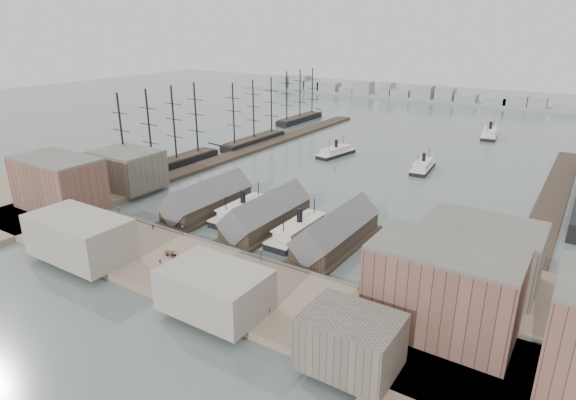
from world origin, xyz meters
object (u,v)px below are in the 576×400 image
Objects in this scene: ferry_docked_west at (243,210)px; horse_cart_left at (114,232)px; tram at (386,314)px; horse_cart_center at (172,255)px; horse_cart_right at (244,287)px.

ferry_docked_west reaches higher than horse_cart_left.
tram is at bearing -28.01° from ferry_docked_west.
horse_cart_left is 27.08m from horse_cart_center.
ferry_docked_west reaches higher than horse_cart_right.
tram is 35.43m from horse_cart_right.
tram is at bearing -99.85° from horse_cart_center.
horse_cart_left is (-90.07, -1.66, -1.12)m from tram.
horse_cart_right is at bearing -166.80° from tram.
tram is 2.19× the size of horse_cart_center.
horse_cart_right reaches higher than horse_cart_center.
horse_cart_left is 0.98× the size of horse_cart_right.
horse_cart_center is at bearing 97.36° from horse_cart_right.
ferry_docked_west is at bearing -25.56° from horse_cart_left.
tram is 2.25× the size of horse_cart_right.
ferry_docked_west is 54.10m from horse_cart_right.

